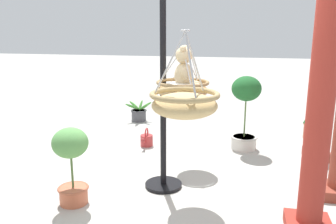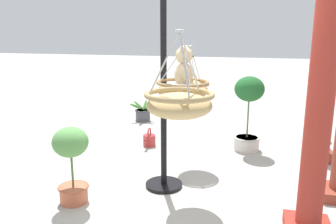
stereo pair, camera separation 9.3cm
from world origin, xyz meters
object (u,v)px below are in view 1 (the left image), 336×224
at_px(teddy_bear, 185,70).
at_px(potted_plant_tall_leafy, 246,107).
at_px(hanging_basket_left_high, 188,89).
at_px(greenhouse_pillar_right, 322,93).
at_px(display_pole_central, 163,132).
at_px(potted_plant_bushy_green, 71,160).
at_px(hanging_basket_right_low, 185,103).
at_px(hanging_basket_with_teddy, 183,89).
at_px(greenhouse_pillar_far_back, 326,64).
at_px(potted_plant_flowering_red, 314,121).
at_px(potted_plant_fern_front, 139,113).
at_px(watering_can, 146,140).

bearing_deg(teddy_bear, potted_plant_tall_leafy, 159.38).
xyz_separation_m(hanging_basket_left_high, greenhouse_pillar_right, (1.46, 1.38, 0.26)).
height_order(display_pole_central, potted_plant_bushy_green, display_pole_central).
relative_size(hanging_basket_right_low, potted_plant_tall_leafy, 0.50).
distance_m(hanging_basket_with_teddy, greenhouse_pillar_far_back, 2.31).
bearing_deg(potted_plant_flowering_red, hanging_basket_with_teddy, -35.79).
bearing_deg(greenhouse_pillar_far_back, potted_plant_bushy_green, -54.65).
height_order(hanging_basket_right_low, greenhouse_pillar_far_back, greenhouse_pillar_far_back).
bearing_deg(hanging_basket_with_teddy, display_pole_central, -120.96).
relative_size(hanging_basket_with_teddy, potted_plant_flowering_red, 0.94).
bearing_deg(hanging_basket_with_teddy, potted_plant_bushy_green, -67.29).
bearing_deg(hanging_basket_with_teddy, potted_plant_flowering_red, 144.21).
bearing_deg(display_pole_central, potted_plant_flowering_red, 138.93).
relative_size(hanging_basket_with_teddy, teddy_bear, 1.24).
height_order(hanging_basket_left_high, greenhouse_pillar_right, greenhouse_pillar_right).
bearing_deg(potted_plant_fern_front, display_pole_central, 22.63).
bearing_deg(watering_can, display_pole_central, 23.73).
relative_size(display_pole_central, hanging_basket_right_low, 3.92).
distance_m(potted_plant_flowering_red, watering_can, 2.87).
height_order(teddy_bear, hanging_basket_right_low, hanging_basket_right_low).
height_order(hanging_basket_right_low, watering_can, hanging_basket_right_low).
relative_size(teddy_bear, potted_plant_flowering_red, 0.76).
height_order(hanging_basket_with_teddy, greenhouse_pillar_right, greenhouse_pillar_right).
relative_size(potted_plant_fern_front, watering_can, 1.55).
xyz_separation_m(hanging_basket_with_teddy, watering_can, (-1.53, -0.86, -1.12)).
bearing_deg(greenhouse_pillar_right, display_pole_central, -113.11).
xyz_separation_m(potted_plant_fern_front, potted_plant_flowering_red, (0.50, 3.28, 0.15)).
height_order(greenhouse_pillar_right, potted_plant_bushy_green, greenhouse_pillar_right).
bearing_deg(hanging_basket_right_low, teddy_bear, -170.21).
distance_m(greenhouse_pillar_right, greenhouse_pillar_far_back, 2.09).
bearing_deg(potted_plant_flowering_red, potted_plant_bushy_green, -44.38).
height_order(potted_plant_fern_front, potted_plant_bushy_green, potted_plant_bushy_green).
bearing_deg(hanging_basket_right_low, display_pole_central, -161.53).
xyz_separation_m(display_pole_central, potted_plant_tall_leafy, (-1.58, 0.92, -0.00)).
distance_m(greenhouse_pillar_right, potted_plant_fern_front, 4.62).
xyz_separation_m(potted_plant_flowering_red, potted_plant_tall_leafy, (0.81, -1.15, 0.37)).
bearing_deg(hanging_basket_left_high, teddy_bear, 7.30).
xyz_separation_m(hanging_basket_with_teddy, hanging_basket_right_low, (1.38, 0.26, 0.14)).
bearing_deg(greenhouse_pillar_right, potted_plant_bushy_green, -91.02).
bearing_deg(teddy_bear, greenhouse_pillar_right, 68.20).
distance_m(teddy_bear, hanging_basket_left_high, 1.03).
bearing_deg(hanging_basket_right_low, greenhouse_pillar_right, 130.37).
bearing_deg(greenhouse_pillar_far_back, potted_plant_fern_front, -115.26).
distance_m(hanging_basket_right_low, potted_plant_tall_leafy, 3.20).
bearing_deg(display_pole_central, hanging_basket_with_teddy, 59.04).
bearing_deg(teddy_bear, potted_plant_fern_front, -154.07).
relative_size(hanging_basket_with_teddy, potted_plant_bushy_green, 0.67).
relative_size(display_pole_central, watering_can, 6.47).
height_order(greenhouse_pillar_far_back, potted_plant_bushy_green, greenhouse_pillar_far_back).
xyz_separation_m(display_pole_central, hanging_basket_left_high, (-0.80, 0.15, 0.37)).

